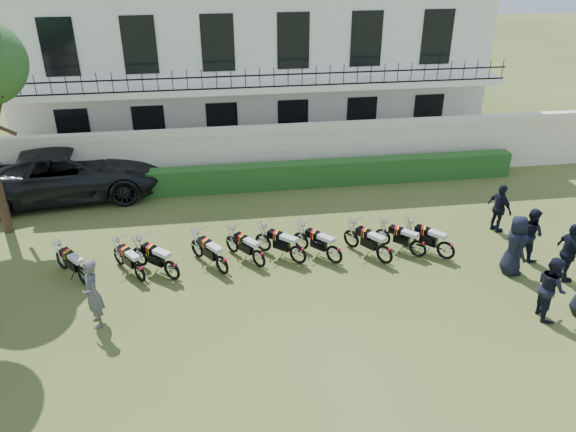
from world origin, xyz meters
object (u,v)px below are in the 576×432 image
at_px(motorcycle_1, 139,269).
at_px(motorcycle_4, 259,255).
at_px(officer_1, 551,287).
at_px(officer_5, 500,208).
at_px(motorcycle_2, 171,266).
at_px(motorcycle_3, 222,261).
at_px(motorcycle_0, 83,272).
at_px(officer_2, 569,253).
at_px(inspector, 93,294).
at_px(suv, 69,172).
at_px(motorcycle_8, 418,245).
at_px(motorcycle_7, 385,250).
at_px(motorcycle_9, 446,246).
at_px(officer_4, 530,233).
at_px(motorcycle_5, 298,250).
at_px(motorcycle_6, 334,250).
at_px(officer_3, 515,245).

bearing_deg(motorcycle_1, motorcycle_4, -30.31).
xyz_separation_m(officer_1, officer_5, (0.86, 4.54, -0.04)).
height_order(motorcycle_2, motorcycle_3, motorcycle_2).
xyz_separation_m(motorcycle_0, officer_2, (13.80, -1.66, 0.44)).
xyz_separation_m(motorcycle_3, inspector, (-3.31, -1.87, 0.48)).
bearing_deg(officer_1, officer_5, -2.05).
relative_size(motorcycle_3, suv, 0.23).
xyz_separation_m(motorcycle_8, officer_5, (3.22, 1.24, 0.40)).
bearing_deg(inspector, motorcycle_4, 96.36).
distance_m(motorcycle_1, motorcycle_7, 7.30).
xyz_separation_m(motorcycle_0, officer_5, (13.23, 1.39, 0.38)).
relative_size(motorcycle_0, motorcycle_9, 1.05).
relative_size(motorcycle_2, motorcycle_9, 1.05).
xyz_separation_m(motorcycle_8, officer_4, (3.36, -0.48, 0.40)).
relative_size(motorcycle_3, motorcycle_7, 0.98).
bearing_deg(motorcycle_0, motorcycle_5, -36.69).
height_order(motorcycle_6, officer_3, officer_3).
xyz_separation_m(motorcycle_5, suv, (-7.78, 6.04, 0.48)).
height_order(motorcycle_9, officer_3, officer_3).
height_order(motorcycle_9, suv, suv).
height_order(motorcycle_4, motorcycle_9, motorcycle_9).
distance_m(motorcycle_2, suv, 7.55).
bearing_deg(motorcycle_5, motorcycle_7, -55.95).
xyz_separation_m(motorcycle_5, motorcycle_6, (1.10, -0.15, -0.01)).
relative_size(motorcycle_6, officer_5, 0.86).
relative_size(motorcycle_0, motorcycle_4, 1.02).
bearing_deg(inspector, motorcycle_9, 80.55).
bearing_deg(officer_3, officer_1, 177.36).
distance_m(motorcycle_7, officer_3, 3.77).
height_order(motorcycle_7, officer_2, officer_2).
bearing_deg(officer_4, inspector, 79.45).
height_order(officer_1, officer_5, officer_1).
bearing_deg(motorcycle_4, motorcycle_6, -40.56).
bearing_deg(motorcycle_9, motorcycle_0, 135.93).
height_order(motorcycle_8, suv, suv).
height_order(motorcycle_1, motorcycle_9, motorcycle_9).
height_order(motorcycle_8, inspector, inspector).
bearing_deg(officer_3, motorcycle_5, 78.06).
distance_m(motorcycle_4, officer_4, 8.35).
bearing_deg(motorcycle_3, officer_2, -44.13).
height_order(officer_3, officer_5, officer_3).
bearing_deg(officer_5, motorcycle_8, 93.07).
height_order(motorcycle_5, officer_4, officer_4).
relative_size(motorcycle_4, motorcycle_5, 0.99).
height_order(motorcycle_6, officer_1, officer_1).
height_order(motorcycle_5, inspector, inspector).
relative_size(inspector, officer_3, 1.02).
relative_size(officer_2, officer_3, 0.98).
bearing_deg(officer_2, suv, 63.72).
bearing_deg(motorcycle_1, inspector, -152.24).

